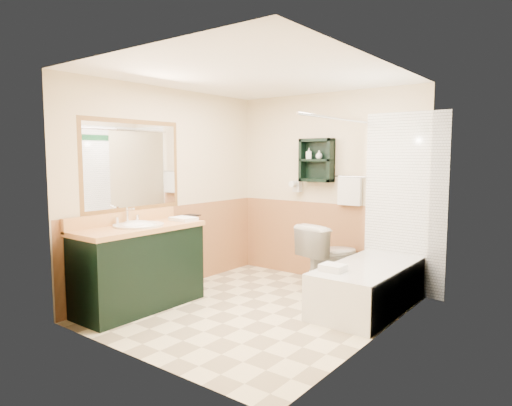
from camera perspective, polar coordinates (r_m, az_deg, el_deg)
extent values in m
plane|color=beige|center=(4.92, -0.06, -13.13)|extent=(3.00, 3.00, 0.00)
cube|color=#FFF4C7|center=(5.94, 8.91, 1.93)|extent=(2.60, 0.04, 2.40)
cube|color=#FFF4C7|center=(5.57, -10.90, 1.64)|extent=(0.04, 3.00, 2.40)
cube|color=#FFF4C7|center=(4.00, 15.08, -0.09)|extent=(0.04, 3.00, 2.40)
cube|color=white|center=(4.72, -0.07, 15.86)|extent=(2.60, 3.00, 0.04)
cube|color=black|center=(5.88, 7.57, 5.33)|extent=(0.45, 0.15, 0.55)
cylinder|color=silver|center=(5.01, 10.18, 10.34)|extent=(0.03, 1.60, 0.03)
cube|color=black|center=(4.99, -14.36, -7.77)|extent=(0.59, 1.39, 0.88)
cube|color=silver|center=(5.01, 13.83, -10.14)|extent=(0.70, 1.50, 0.47)
imported|color=silver|center=(5.57, 9.30, -6.70)|extent=(0.65, 0.90, 0.79)
cube|color=silver|center=(5.18, -9.06, -1.98)|extent=(0.27, 0.21, 0.04)
imported|color=black|center=(5.53, -9.06, -0.44)|extent=(0.18, 0.04, 0.24)
cube|color=silver|center=(4.61, 9.58, -7.99)|extent=(0.23, 0.19, 0.07)
imported|color=silver|center=(5.93, 6.64, 5.81)|extent=(0.11, 0.16, 0.07)
imported|color=silver|center=(5.85, 7.90, 5.88)|extent=(0.10, 0.12, 0.09)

